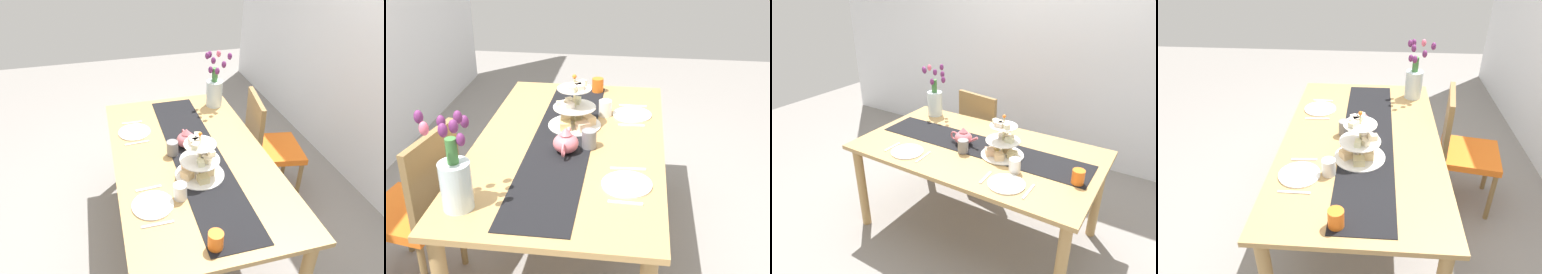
% 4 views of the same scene
% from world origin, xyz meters
% --- Properties ---
extents(ground_plane, '(8.00, 8.00, 0.00)m').
position_xyz_m(ground_plane, '(0.00, 0.00, 0.00)').
color(ground_plane, gray).
extents(dining_table, '(1.75, 1.00, 0.73)m').
position_xyz_m(dining_table, '(0.00, 0.00, 0.64)').
color(dining_table, tan).
rests_on(dining_table, ground_plane).
extents(chair_left, '(0.49, 0.49, 0.91)m').
position_xyz_m(chair_left, '(-0.34, 0.73, 0.50)').
color(chair_left, olive).
rests_on(chair_left, ground_plane).
extents(table_runner, '(1.63, 0.32, 0.00)m').
position_xyz_m(table_runner, '(0.00, 0.04, 0.74)').
color(table_runner, black).
rests_on(table_runner, dining_table).
extents(tiered_cake_stand, '(0.30, 0.30, 0.30)m').
position_xyz_m(tiered_cake_stand, '(0.20, -0.00, 0.83)').
color(tiered_cake_stand, beige).
rests_on(tiered_cake_stand, table_runner).
extents(teapot, '(0.24, 0.13, 0.14)m').
position_xyz_m(teapot, '(-0.12, 0.00, 0.79)').
color(teapot, '#D66B75').
rests_on(teapot, table_runner).
extents(tulip_vase, '(0.24, 0.20, 0.44)m').
position_xyz_m(tulip_vase, '(-0.66, 0.37, 0.89)').
color(tulip_vase, silver).
rests_on(tulip_vase, dining_table).
extents(dinner_plate_left, '(0.23, 0.23, 0.01)m').
position_xyz_m(dinner_plate_left, '(-0.39, -0.32, 0.74)').
color(dinner_plate_left, white).
rests_on(dinner_plate_left, dining_table).
extents(fork_left, '(0.02, 0.15, 0.01)m').
position_xyz_m(fork_left, '(-0.54, -0.32, 0.74)').
color(fork_left, silver).
rests_on(fork_left, dining_table).
extents(knife_left, '(0.02, 0.17, 0.01)m').
position_xyz_m(knife_left, '(-0.25, -0.32, 0.74)').
color(knife_left, silver).
rests_on(knife_left, dining_table).
extents(dinner_plate_right, '(0.23, 0.23, 0.01)m').
position_xyz_m(dinner_plate_right, '(0.39, -0.32, 0.74)').
color(dinner_plate_right, white).
rests_on(dinner_plate_right, dining_table).
extents(fork_right, '(0.02, 0.15, 0.01)m').
position_xyz_m(fork_right, '(0.25, -0.32, 0.74)').
color(fork_right, silver).
rests_on(fork_right, dining_table).
extents(knife_right, '(0.01, 0.17, 0.01)m').
position_xyz_m(knife_right, '(0.54, -0.32, 0.74)').
color(knife_right, silver).
rests_on(knife_right, dining_table).
extents(mug_grey, '(0.08, 0.08, 0.09)m').
position_xyz_m(mug_grey, '(-0.05, -0.11, 0.79)').
color(mug_grey, slate).
rests_on(mug_grey, table_runner).
extents(mug_white_text, '(0.08, 0.08, 0.09)m').
position_xyz_m(mug_white_text, '(0.37, -0.16, 0.78)').
color(mug_white_text, white).
rests_on(mug_white_text, dining_table).
extents(mug_orange, '(0.08, 0.08, 0.09)m').
position_xyz_m(mug_orange, '(0.75, -0.08, 0.78)').
color(mug_orange, orange).
rests_on(mug_orange, dining_table).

